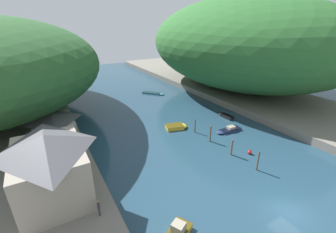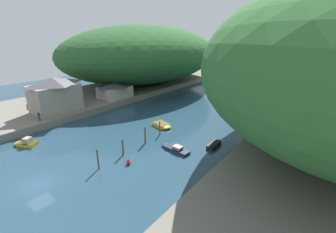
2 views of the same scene
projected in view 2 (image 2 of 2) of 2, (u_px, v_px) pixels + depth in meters
water_surface at (183, 116)px, 48.31m from camera, size 130.00×130.00×0.00m
left_bank at (106, 93)px, 63.46m from camera, size 22.00×120.00×1.42m
right_bank at (333, 150)px, 32.68m from camera, size 22.00×120.00×1.42m
hillside_left at (144, 54)px, 73.22m from camera, size 40.61×56.85×17.92m
waterfront_building at (55, 94)px, 45.84m from camera, size 6.73×9.43×6.99m
boathouse_shed at (115, 90)px, 56.14m from camera, size 6.19×7.78×3.81m
boat_near_quay at (163, 125)px, 42.29m from camera, size 4.26×2.99×0.66m
boat_mid_channel at (26, 143)px, 35.34m from camera, size 3.97×3.09×1.36m
boat_yellow_tender at (236, 106)px, 54.19m from camera, size 5.18×5.74×0.38m
boat_white_cruiser at (215, 144)px, 35.25m from camera, size 1.26×3.67×0.62m
boat_far_right_bank at (175, 148)px, 33.93m from camera, size 5.03×1.67×0.88m
mooring_post_nearest at (98, 159)px, 28.86m from camera, size 0.20×0.20×2.87m
mooring_post_second at (123, 147)px, 32.28m from camera, size 0.28×0.28×2.53m
mooring_post_middle at (145, 135)px, 35.70m from camera, size 0.28×0.28×2.83m
mooring_post_fourth at (160, 128)px, 38.70m from camera, size 0.20×0.20×2.52m
channel_buoy_near at (128, 162)px, 30.23m from camera, size 0.58×0.58×0.87m
person_on_quay at (39, 116)px, 41.30m from camera, size 0.30×0.42×1.69m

